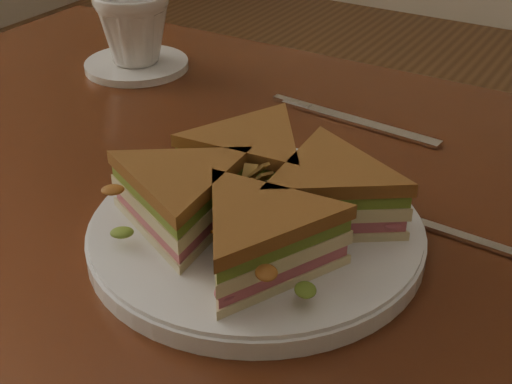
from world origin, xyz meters
TOP-DOWN VIEW (x-y plane):
  - table at (0.00, 0.00)m, footprint 1.20×0.80m
  - plate at (0.02, -0.04)m, footprint 0.29×0.29m
  - sandwich_wedges at (0.02, -0.04)m, footprint 0.30×0.30m
  - crisps_mound at (0.02, -0.04)m, footprint 0.09×0.09m
  - spoon at (0.09, 0.06)m, footprint 0.18×0.03m
  - knife at (-0.01, 0.22)m, footprint 0.22×0.03m
  - saucer at (-0.33, 0.22)m, footprint 0.14×0.14m
  - coffee_cup at (-0.33, 0.22)m, footprint 0.13×0.13m

SIDE VIEW (x-z plane):
  - table at x=0.00m, z-range 0.28..1.03m
  - knife at x=-0.01m, z-range 0.75..0.75m
  - spoon at x=0.09m, z-range 0.75..0.76m
  - saucer at x=-0.33m, z-range 0.75..0.76m
  - plate at x=0.02m, z-range 0.75..0.77m
  - crisps_mound at x=0.02m, z-range 0.77..0.82m
  - sandwich_wedges at x=0.02m, z-range 0.77..0.82m
  - coffee_cup at x=-0.33m, z-range 0.76..0.85m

